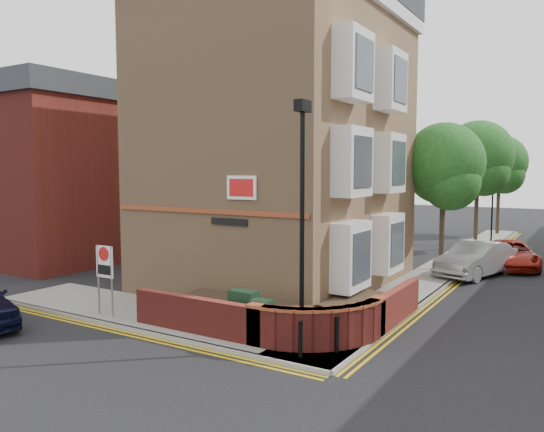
{
  "coord_description": "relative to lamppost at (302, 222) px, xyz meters",
  "views": [
    {
      "loc": [
        7.99,
        -10.67,
        4.68
      ],
      "look_at": [
        -1.02,
        4.0,
        3.17
      ],
      "focal_mm": 35.0,
      "sensor_mm": 36.0,
      "label": 1
    }
  ],
  "objects": [
    {
      "name": "ground",
      "position": [
        -1.6,
        -1.2,
        -3.34
      ],
      "size": [
        120.0,
        120.0,
        0.0
      ],
      "primitive_type": "plane",
      "color": "black",
      "rests_on": "ground"
    },
    {
      "name": "pavement_corner",
      "position": [
        -5.1,
        0.3,
        -3.28
      ],
      "size": [
        13.0,
        3.0,
        0.12
      ],
      "primitive_type": "cube",
      "color": "gray",
      "rests_on": "ground"
    },
    {
      "name": "pavement_main",
      "position": [
        0.4,
        14.8,
        -3.28
      ],
      "size": [
        2.0,
        32.0,
        0.12
      ],
      "primitive_type": "cube",
      "color": "gray",
      "rests_on": "ground"
    },
    {
      "name": "kerb_side",
      "position": [
        -5.1,
        -1.2,
        -3.28
      ],
      "size": [
        13.0,
        0.15,
        0.12
      ],
      "primitive_type": "cube",
      "color": "gray",
      "rests_on": "ground"
    },
    {
      "name": "kerb_main_near",
      "position": [
        1.4,
        14.8,
        -3.28
      ],
      "size": [
        0.15,
        32.0,
        0.12
      ],
      "primitive_type": "cube",
      "color": "gray",
      "rests_on": "ground"
    },
    {
      "name": "yellow_lines_side",
      "position": [
        -5.1,
        -1.45,
        -3.34
      ],
      "size": [
        13.0,
        0.28,
        0.01
      ],
      "primitive_type": "cube",
      "color": "gold",
      "rests_on": "ground"
    },
    {
      "name": "yellow_lines_main",
      "position": [
        1.65,
        14.8,
        -3.34
      ],
      "size": [
        0.28,
        32.0,
        0.01
      ],
      "primitive_type": "cube",
      "color": "gold",
      "rests_on": "ground"
    },
    {
      "name": "corner_building",
      "position": [
        -4.44,
        6.8,
        2.88
      ],
      "size": [
        8.95,
        10.4,
        13.6
      ],
      "color": "#A27D56",
      "rests_on": "ground"
    },
    {
      "name": "garden_wall",
      "position": [
        -1.6,
        1.3,
        -3.34
      ],
      "size": [
        6.8,
        6.0,
        1.2
      ],
      "primitive_type": null,
      "color": "maroon",
      "rests_on": "ground"
    },
    {
      "name": "lamppost",
      "position": [
        0.0,
        0.0,
        0.0
      ],
      "size": [
        0.25,
        0.5,
        6.3
      ],
      "color": "black",
      "rests_on": "pavement_corner"
    },
    {
      "name": "utility_cabinet_large",
      "position": [
        -1.9,
        0.1,
        -2.62
      ],
      "size": [
        0.8,
        0.45,
        1.2
      ],
      "primitive_type": "cube",
      "color": "black",
      "rests_on": "pavement_corner"
    },
    {
      "name": "utility_cabinet_small",
      "position": [
        -1.1,
        -0.2,
        -2.67
      ],
      "size": [
        0.55,
        0.4,
        1.1
      ],
      "primitive_type": "cube",
      "color": "black",
      "rests_on": "pavement_corner"
    },
    {
      "name": "bollard_near",
      "position": [
        0.4,
        -0.8,
        -2.77
      ],
      "size": [
        0.11,
        0.11,
        0.9
      ],
      "primitive_type": "cylinder",
      "color": "black",
      "rests_on": "pavement_corner"
    },
    {
      "name": "bollard_far",
      "position": [
        1.0,
        -0.0,
        -2.77
      ],
      "size": [
        0.11,
        0.11,
        0.9
      ],
      "primitive_type": "cylinder",
      "color": "black",
      "rests_on": "pavement_corner"
    },
    {
      "name": "zone_sign",
      "position": [
        -6.6,
        -0.7,
        -1.7
      ],
      "size": [
        0.72,
        0.07,
        2.2
      ],
      "color": "slate",
      "rests_on": "pavement_corner"
    },
    {
      "name": "side_building",
      "position": [
        -16.6,
        6.8,
        1.2
      ],
      "size": [
        6.4,
        10.4,
        9.0
      ],
      "color": "maroon",
      "rests_on": "ground"
    },
    {
      "name": "tree_near",
      "position": [
        0.4,
        12.85,
        1.36
      ],
      "size": [
        3.64,
        3.65,
        6.7
      ],
      "color": "#382B1E",
      "rests_on": "pavement_main"
    },
    {
      "name": "tree_mid",
      "position": [
        0.4,
        20.85,
        1.85
      ],
      "size": [
        4.03,
        4.03,
        7.42
      ],
      "color": "#382B1E",
      "rests_on": "pavement_main"
    },
    {
      "name": "tree_far",
      "position": [
        0.4,
        28.85,
        1.57
      ],
      "size": [
        3.81,
        3.81,
        7.0
      ],
      "color": "#382B1E",
      "rests_on": "pavement_main"
    },
    {
      "name": "traffic_light_assembly",
      "position": [
        0.8,
        23.8,
        -0.56
      ],
      "size": [
        0.2,
        0.16,
        4.2
      ],
      "color": "black",
      "rests_on": "pavement_main"
    },
    {
      "name": "silver_car_near",
      "position": [
        2.0,
        12.39,
        -2.58
      ],
      "size": [
        2.91,
        4.9,
        1.53
      ],
      "primitive_type": "imported",
      "rotation": [
        0.0,
        0.0,
        -0.3
      ],
      "color": "gray",
      "rests_on": "ground"
    },
    {
      "name": "red_car_main",
      "position": [
        3.0,
        15.4,
        -2.69
      ],
      "size": [
        3.35,
        5.1,
        1.3
      ],
      "primitive_type": "imported",
      "rotation": [
        0.0,
        0.0,
        0.27
      ],
      "color": "maroon",
      "rests_on": "ground"
    }
  ]
}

